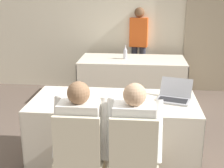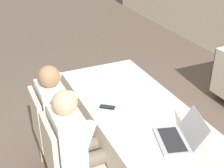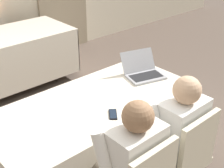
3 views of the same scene
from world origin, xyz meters
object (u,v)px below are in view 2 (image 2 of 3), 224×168
laptop (178,137)px  person_white_shirt (77,143)px  person_checkered_shirt (61,113)px  cell_phone (107,107)px  chair_near_left (52,129)px  chair_near_right (66,161)px

laptop → person_white_shirt: size_ratio=0.36×
laptop → person_checkered_shirt: person_checkered_shirt is taller
cell_phone → chair_near_left: (-0.22, -0.49, -0.25)m
laptop → cell_phone: 0.74m
chair_near_right → chair_near_left: bearing=0.0°
person_white_shirt → chair_near_right: bearing=90.0°
person_white_shirt → cell_phone: bearing=-55.8°
chair_near_right → person_checkered_shirt: size_ratio=0.78×
chair_near_right → person_checkered_shirt: person_checkered_shirt is taller
cell_phone → chair_near_left: size_ratio=0.16×
person_checkered_shirt → laptop: bearing=-141.9°
cell_phone → person_checkered_shirt: size_ratio=0.13×
cell_phone → person_checkered_shirt: 0.45m
cell_phone → chair_near_left: bearing=-75.6°
laptop → person_white_shirt: person_white_shirt is taller
chair_near_left → person_checkered_shirt: (0.00, 0.10, 0.16)m
cell_phone → person_checkered_shirt: bearing=-81.0°
laptop → chair_near_right: bearing=-100.9°
chair_near_left → person_white_shirt: (0.48, 0.10, 0.16)m
laptop → person_checkered_shirt: bearing=-125.7°
laptop → cell_phone: bearing=-138.9°
cell_phone → chair_near_right: (0.26, -0.49, -0.25)m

